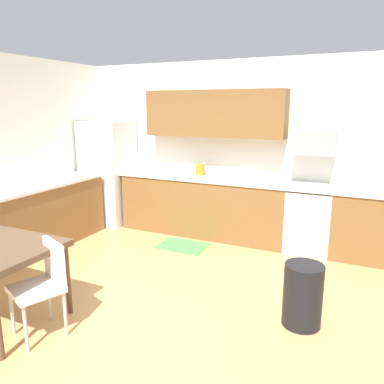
{
  "coord_description": "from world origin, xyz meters",
  "views": [
    {
      "loc": [
        1.87,
        -2.98,
        2.01
      ],
      "look_at": [
        0.0,
        1.0,
        1.0
      ],
      "focal_mm": 35.02,
      "sensor_mm": 36.0,
      "label": 1
    }
  ],
  "objects_px": {
    "trash_bin": "(303,295)",
    "oven_range": "(309,219)",
    "refrigerator": "(109,173)",
    "chair_near_table": "(44,281)",
    "kettle": "(200,170)",
    "microwave": "(316,143)"
  },
  "relations": [
    {
      "from": "microwave",
      "to": "kettle",
      "type": "relative_size",
      "value": 2.7
    },
    {
      "from": "kettle",
      "to": "trash_bin",
      "type": "bearing_deg",
      "value": -46.15
    },
    {
      "from": "refrigerator",
      "to": "trash_bin",
      "type": "bearing_deg",
      "value": -27.55
    },
    {
      "from": "trash_bin",
      "to": "microwave",
      "type": "bearing_deg",
      "value": 96.38
    },
    {
      "from": "refrigerator",
      "to": "oven_range",
      "type": "relative_size",
      "value": 1.94
    },
    {
      "from": "chair_near_table",
      "to": "kettle",
      "type": "distance_m",
      "value": 3.17
    },
    {
      "from": "oven_range",
      "to": "microwave",
      "type": "height_order",
      "value": "microwave"
    },
    {
      "from": "oven_range",
      "to": "trash_bin",
      "type": "xyz_separation_m",
      "value": [
        0.23,
        -1.98,
        -0.16
      ]
    },
    {
      "from": "oven_range",
      "to": "kettle",
      "type": "xyz_separation_m",
      "value": [
        -1.71,
        0.05,
        0.56
      ]
    },
    {
      "from": "oven_range",
      "to": "trash_bin",
      "type": "bearing_deg",
      "value": -83.29
    },
    {
      "from": "chair_near_table",
      "to": "kettle",
      "type": "xyz_separation_m",
      "value": [
        0.12,
        3.13,
        0.52
      ]
    },
    {
      "from": "microwave",
      "to": "kettle",
      "type": "height_order",
      "value": "microwave"
    },
    {
      "from": "microwave",
      "to": "chair_near_table",
      "type": "relative_size",
      "value": 0.64
    },
    {
      "from": "chair_near_table",
      "to": "trash_bin",
      "type": "relative_size",
      "value": 1.42
    },
    {
      "from": "oven_range",
      "to": "microwave",
      "type": "distance_m",
      "value": 1.07
    },
    {
      "from": "trash_bin",
      "to": "oven_range",
      "type": "bearing_deg",
      "value": 96.71
    },
    {
      "from": "refrigerator",
      "to": "chair_near_table",
      "type": "distance_m",
      "value": 3.4
    },
    {
      "from": "oven_range",
      "to": "trash_bin",
      "type": "relative_size",
      "value": 1.52
    },
    {
      "from": "refrigerator",
      "to": "kettle",
      "type": "xyz_separation_m",
      "value": [
        1.69,
        0.13,
        0.14
      ]
    },
    {
      "from": "kettle",
      "to": "oven_range",
      "type": "bearing_deg",
      "value": -1.67
    },
    {
      "from": "refrigerator",
      "to": "oven_range",
      "type": "bearing_deg",
      "value": 1.35
    },
    {
      "from": "chair_near_table",
      "to": "microwave",
      "type": "bearing_deg",
      "value": 59.98
    }
  ]
}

